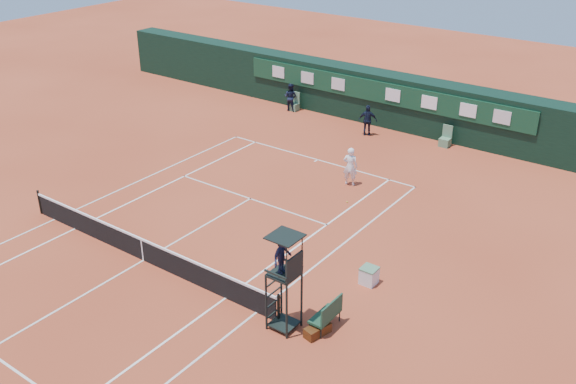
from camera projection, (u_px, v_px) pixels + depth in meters
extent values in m
plane|color=#B94A2B|center=(144.00, 260.00, 24.30)|extent=(90.00, 90.00, 0.00)
cube|color=silver|center=(318.00, 160.00, 32.91)|extent=(11.05, 0.08, 0.01)
cube|color=silver|center=(257.00, 312.00, 21.40)|extent=(0.08, 23.85, 0.01)
cube|color=silver|center=(55.00, 219.00, 27.20)|extent=(0.08, 23.85, 0.01)
cube|color=white|center=(226.00, 298.00, 22.12)|extent=(0.08, 23.85, 0.01)
cube|color=white|center=(75.00, 229.00, 26.47)|extent=(0.08, 23.85, 0.01)
cube|color=silver|center=(250.00, 199.00, 28.93)|extent=(8.31, 0.08, 0.01)
cube|color=silver|center=(144.00, 260.00, 24.30)|extent=(0.08, 12.88, 0.01)
cube|color=white|center=(316.00, 161.00, 32.80)|extent=(0.08, 0.30, 0.01)
cube|color=black|center=(143.00, 250.00, 24.10)|extent=(12.60, 0.04, 0.90)
cube|color=white|center=(141.00, 239.00, 23.89)|extent=(12.80, 0.06, 0.08)
cube|color=white|center=(143.00, 250.00, 24.10)|extent=(0.06, 0.05, 0.92)
cylinder|color=black|center=(279.00, 309.00, 20.67)|extent=(0.10, 0.10, 1.10)
cylinder|color=black|center=(40.00, 202.00, 27.44)|extent=(0.10, 0.10, 1.10)
cube|color=black|center=(384.00, 98.00, 37.22)|extent=(40.00, 1.50, 3.00)
cube|color=#103D25|center=(378.00, 92.00, 36.37)|extent=(18.00, 0.10, 1.20)
cube|color=silver|center=(278.00, 72.00, 40.02)|extent=(0.90, 0.04, 0.70)
cube|color=silver|center=(307.00, 78.00, 38.85)|extent=(0.90, 0.04, 0.70)
cube|color=silver|center=(338.00, 84.00, 37.69)|extent=(0.90, 0.04, 0.70)
cube|color=white|center=(393.00, 95.00, 35.79)|extent=(0.90, 0.04, 0.70)
cube|color=white|center=(429.00, 102.00, 34.63)|extent=(0.90, 0.04, 0.70)
cube|color=white|center=(468.00, 110.00, 33.47)|extent=(0.90, 0.04, 0.70)
cube|color=silver|center=(502.00, 117.00, 32.51)|extent=(0.90, 0.04, 0.70)
cube|color=#537E5C|center=(294.00, 107.00, 39.75)|extent=(0.55, 0.50, 0.46)
cube|color=#62956F|center=(296.00, 97.00, 39.66)|extent=(0.55, 0.06, 0.70)
cube|color=#55835D|center=(445.00, 142.00, 34.46)|extent=(0.55, 0.50, 0.46)
cube|color=#558261|center=(448.00, 131.00, 34.37)|extent=(0.55, 0.06, 0.70)
cylinder|color=black|center=(266.00, 303.00, 20.18)|extent=(0.07, 0.07, 2.00)
cylinder|color=black|center=(281.00, 291.00, 20.76)|extent=(0.07, 0.07, 2.00)
cylinder|color=black|center=(287.00, 312.00, 19.76)|extent=(0.07, 0.07, 2.00)
cylinder|color=black|center=(302.00, 300.00, 20.34)|extent=(0.07, 0.07, 2.00)
cube|color=black|center=(284.00, 274.00, 19.80)|extent=(0.85, 0.85, 0.08)
cube|color=black|center=(294.00, 267.00, 19.41)|extent=(0.06, 0.85, 0.80)
cube|color=black|center=(276.00, 275.00, 19.40)|extent=(0.85, 0.05, 0.06)
cube|color=black|center=(292.00, 262.00, 20.01)|extent=(0.85, 0.05, 0.06)
cylinder|color=black|center=(287.00, 260.00, 18.92)|extent=(0.04, 0.04, 1.00)
cylinder|color=black|center=(302.00, 249.00, 19.50)|extent=(0.04, 0.04, 1.00)
cube|color=black|center=(285.00, 237.00, 19.17)|extent=(0.95, 0.95, 0.04)
cube|color=black|center=(284.00, 323.00, 20.64)|extent=(0.80, 0.80, 0.05)
cube|color=black|center=(274.00, 313.00, 20.74)|extent=(0.04, 0.80, 0.04)
cube|color=black|center=(274.00, 302.00, 20.56)|extent=(0.04, 0.80, 0.04)
cube|color=black|center=(274.00, 292.00, 20.38)|extent=(0.04, 0.80, 0.04)
cube|color=black|center=(274.00, 282.00, 20.21)|extent=(0.04, 0.80, 0.04)
imported|color=black|center=(282.00, 255.00, 19.53)|extent=(0.47, 0.82, 1.28)
cube|color=#183E26|center=(325.00, 316.00, 20.50)|extent=(0.55, 1.20, 0.08)
cube|color=#1A422C|center=(332.00, 310.00, 20.21)|extent=(0.06, 1.20, 0.60)
cylinder|color=black|center=(309.00, 328.00, 20.33)|extent=(0.04, 0.04, 0.41)
cylinder|color=black|center=(321.00, 333.00, 20.10)|extent=(0.04, 0.04, 0.41)
cylinder|color=black|center=(328.00, 311.00, 21.12)|extent=(0.04, 0.04, 0.41)
cylinder|color=black|center=(340.00, 316.00, 20.89)|extent=(0.04, 0.04, 0.41)
cube|color=black|center=(317.00, 330.00, 20.29)|extent=(0.59, 0.96, 0.34)
cube|color=silver|center=(369.00, 276.00, 22.81)|extent=(0.55, 0.55, 0.60)
cube|color=#568461|center=(369.00, 268.00, 22.67)|extent=(0.57, 0.57, 0.05)
sphere|color=#BFD231|center=(347.00, 202.00, 28.58)|extent=(0.07, 0.07, 0.07)
imported|color=white|center=(350.00, 166.00, 29.85)|extent=(0.79, 0.63, 1.87)
imported|color=black|center=(291.00, 97.00, 39.46)|extent=(0.93, 0.77, 1.73)
imported|color=black|center=(368.00, 120.00, 35.67)|extent=(1.11, 0.82, 1.75)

